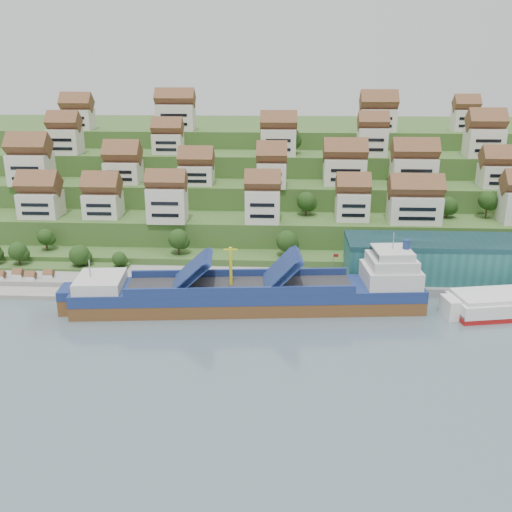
{
  "coord_description": "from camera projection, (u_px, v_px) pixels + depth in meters",
  "views": [
    {
      "loc": [
        5.76,
        -121.93,
        54.04
      ],
      "look_at": [
        -1.07,
        14.0,
        8.0
      ],
      "focal_mm": 40.0,
      "sensor_mm": 36.0,
      "label": 1
    }
  ],
  "objects": [
    {
      "name": "hillside_trees",
      "position": [
        246.0,
        192.0,
        171.65
      ],
      "size": [
        142.13,
        62.39,
        31.1
      ],
      "color": "#224316",
      "rests_on": "ground"
    },
    {
      "name": "ground",
      "position": [
        258.0,
        308.0,
        132.95
      ],
      "size": [
        300.0,
        300.0,
        0.0
      ],
      "primitive_type": "plane",
      "color": "slate",
      "rests_on": "ground"
    },
    {
      "name": "cargo_ship",
      "position": [
        259.0,
        294.0,
        131.91
      ],
      "size": [
        80.76,
        19.44,
        17.76
      ],
      "rotation": [
        0.0,
        0.0,
        0.09
      ],
      "color": "brown",
      "rests_on": "ground"
    },
    {
      "name": "pebble_beach",
      "position": [
        35.0,
        282.0,
        146.9
      ],
      "size": [
        45.0,
        20.0,
        1.0
      ],
      "primitive_type": "cube",
      "color": "gray",
      "rests_on": "ground"
    },
    {
      "name": "flagpole",
      "position": [
        333.0,
        267.0,
        139.34
      ],
      "size": [
        1.28,
        0.16,
        8.0
      ],
      "color": "gray",
      "rests_on": "quay"
    },
    {
      "name": "warehouse",
      "position": [
        466.0,
        259.0,
        144.25
      ],
      "size": [
        60.0,
        15.0,
        10.0
      ],
      "primitive_type": "cube",
      "color": "#236161",
      "rests_on": "quay"
    },
    {
      "name": "hillside_village",
      "position": [
        272.0,
        165.0,
        180.24
      ],
      "size": [
        159.75,
        63.08,
        29.21
      ],
      "color": "silver",
      "rests_on": "ground"
    },
    {
      "name": "hillside",
      "position": [
        270.0,
        178.0,
        227.5
      ],
      "size": [
        260.0,
        128.0,
        31.0
      ],
      "color": "#2D4C1E",
      "rests_on": "ground"
    },
    {
      "name": "beach_huts",
      "position": [
        25.0,
        278.0,
        145.3
      ],
      "size": [
        14.4,
        3.7,
        2.2
      ],
      "color": "white",
      "rests_on": "pebble_beach"
    },
    {
      "name": "quay",
      "position": [
        338.0,
        282.0,
        145.83
      ],
      "size": [
        180.0,
        14.0,
        2.2
      ],
      "primitive_type": "cube",
      "color": "gray",
      "rests_on": "ground"
    }
  ]
}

